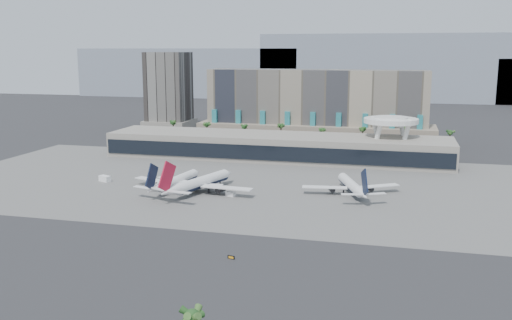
% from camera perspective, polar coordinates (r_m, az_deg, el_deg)
% --- Properties ---
extents(ground, '(900.00, 900.00, 0.00)m').
position_cam_1_polar(ground, '(182.74, -5.29, -6.12)').
color(ground, '#232326').
rests_on(ground, ground).
extents(apron_pad, '(260.00, 130.00, 0.06)m').
position_cam_1_polar(apron_pad, '(233.47, -0.79, -2.28)').
color(apron_pad, '#5B5B59').
rests_on(apron_pad, ground).
extents(mountain_ridge, '(680.00, 60.00, 70.00)m').
position_cam_1_polar(mountain_ridge, '(635.66, 11.55, 8.61)').
color(mountain_ridge, gray).
rests_on(mountain_ridge, ground).
extents(hotel, '(140.00, 30.00, 42.00)m').
position_cam_1_polar(hotel, '(344.36, 5.99, 4.78)').
color(hotel, gray).
rests_on(hotel, ground).
extents(office_tower, '(30.00, 30.00, 52.00)m').
position_cam_1_polar(office_tower, '(396.85, -8.70, 6.42)').
color(office_tower, black).
rests_on(office_tower, ground).
extents(terminal, '(170.00, 32.50, 14.50)m').
position_cam_1_polar(terminal, '(284.49, 2.07, 1.44)').
color(terminal, '#9D9689').
rests_on(terminal, ground).
extents(saucer_structure, '(26.00, 26.00, 21.89)m').
position_cam_1_polar(saucer_structure, '(282.67, 13.34, 3.54)').
color(saucer_structure, white).
rests_on(saucer_structure, ground).
extents(palm_row, '(157.80, 2.80, 13.10)m').
position_cam_1_polar(palm_row, '(316.74, 4.66, 3.12)').
color(palm_row, brown).
rests_on(palm_row, ground).
extents(airliner_left, '(38.18, 39.56, 13.70)m').
position_cam_1_polar(airliner_left, '(223.26, -8.04, -2.11)').
color(airliner_left, white).
rests_on(airliner_left, ground).
extents(airliner_centre, '(42.21, 43.71, 15.55)m').
position_cam_1_polar(airliner_centre, '(217.68, -5.65, -2.26)').
color(airliner_centre, white).
rests_on(airliner_centre, ground).
extents(airliner_right, '(35.97, 37.17, 13.38)m').
position_cam_1_polar(airliner_right, '(217.28, 9.57, -2.54)').
color(airliner_right, white).
rests_on(airliner_right, ground).
extents(service_vehicle_a, '(5.61, 4.21, 2.47)m').
position_cam_1_polar(service_vehicle_a, '(243.42, -14.88, -1.82)').
color(service_vehicle_a, white).
rests_on(service_vehicle_a, ground).
extents(service_vehicle_b, '(3.90, 3.03, 1.77)m').
position_cam_1_polar(service_vehicle_b, '(212.14, -2.55, -3.42)').
color(service_vehicle_b, white).
rests_on(service_vehicle_b, ground).
extents(taxiway_sign, '(2.01, 0.73, 0.91)m').
position_cam_1_polar(taxiway_sign, '(150.53, -2.51, -9.69)').
color(taxiway_sign, black).
rests_on(taxiway_sign, ground).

